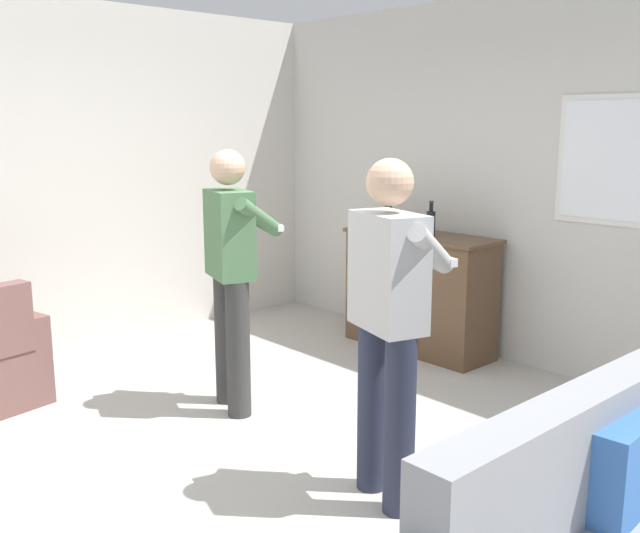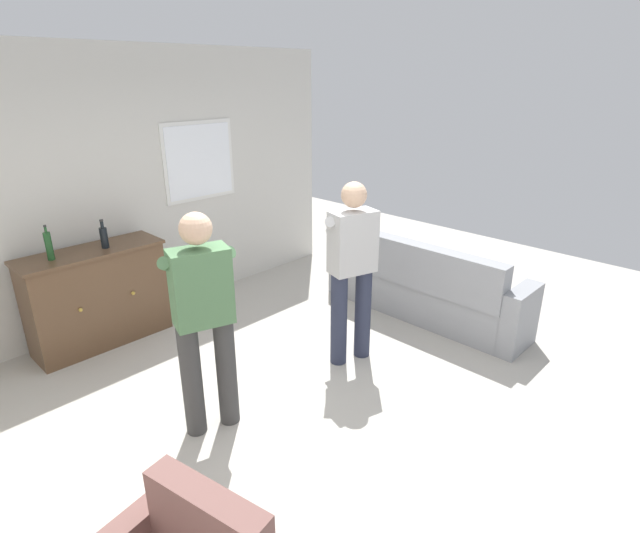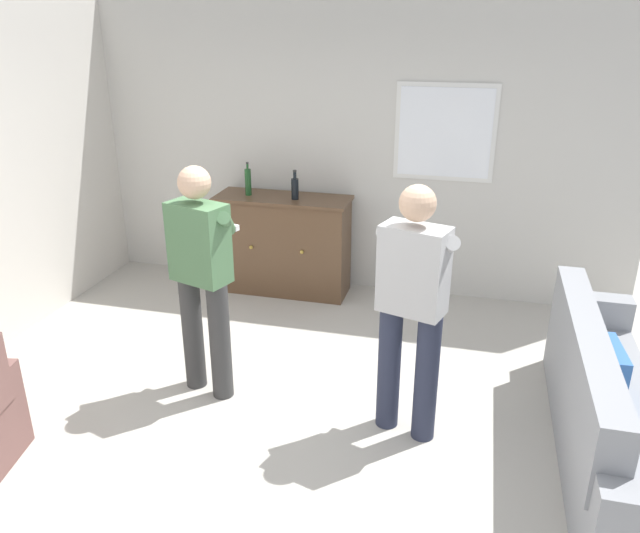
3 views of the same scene
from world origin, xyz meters
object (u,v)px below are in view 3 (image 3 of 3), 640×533
at_px(couch, 604,412).
at_px(bottle_wine_green, 295,188).
at_px(sideboard_cabinet, 284,244).
at_px(person_standing_left, 202,272).
at_px(bottle_liquor_amber, 248,182).
at_px(person_standing_right, 412,302).

bearing_deg(couch, bottle_wine_green, 142.64).
bearing_deg(sideboard_cabinet, couch, -36.51).
bearing_deg(bottle_wine_green, sideboard_cabinet, 162.47).
bearing_deg(person_standing_left, bottle_liquor_amber, 100.80).
xyz_separation_m(sideboard_cabinet, bottle_liquor_amber, (-0.34, -0.01, 0.61)).
height_order(bottle_liquor_amber, person_standing_right, person_standing_right).
relative_size(bottle_liquor_amber, person_standing_left, 0.19).
xyz_separation_m(bottle_wine_green, bottle_liquor_amber, (-0.48, 0.03, 0.02)).
bearing_deg(person_standing_left, bottle_wine_green, 86.04).
bearing_deg(bottle_liquor_amber, person_standing_left, -79.20).
bearing_deg(bottle_wine_green, couch, -37.36).
distance_m(sideboard_cabinet, person_standing_left, 1.91).
relative_size(couch, sideboard_cabinet, 1.79).
height_order(couch, bottle_liquor_amber, bottle_liquor_amber).
bearing_deg(person_standing_right, person_standing_left, 175.23).
height_order(bottle_wine_green, bottle_liquor_amber, bottle_liquor_amber).
distance_m(bottle_wine_green, bottle_liquor_amber, 0.48).
distance_m(sideboard_cabinet, person_standing_right, 2.50).
height_order(bottle_wine_green, person_standing_left, person_standing_left).
bearing_deg(person_standing_left, person_standing_right, -4.77).
xyz_separation_m(couch, bottle_liquor_amber, (-3.00, 1.96, 0.77)).
bearing_deg(bottle_liquor_amber, sideboard_cabinet, 2.35).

